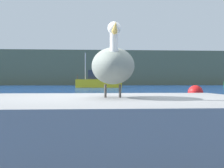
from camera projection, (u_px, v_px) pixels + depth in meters
ground_plane at (101, 148)px, 3.82m from camera, size 260.00×260.00×0.00m
hillside_backdrop at (92, 69)px, 76.60m from camera, size 140.00×15.61×8.32m
pier_dock at (113, 126)px, 3.51m from camera, size 3.44×2.86×0.67m
pelican at (113, 65)px, 3.49m from camera, size 0.54×1.31×0.84m
fishing_boat_yellow at (98, 82)px, 42.56m from camera, size 6.77×2.61×5.04m
mooring_buoy at (195, 93)px, 13.58m from camera, size 0.69×0.69×0.69m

